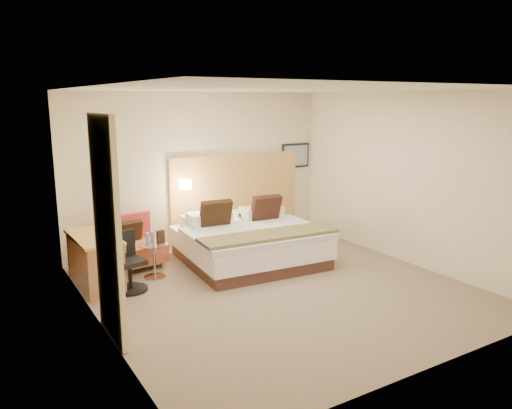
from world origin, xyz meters
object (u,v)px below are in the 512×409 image
bed (249,242)px  side_table (154,259)px  lounge_chair (134,247)px  desk (96,246)px  desk_chair (128,267)px

bed → side_table: size_ratio=3.98×
lounge_chair → side_table: lounge_chair is taller
side_table → desk: (-0.80, 0.09, 0.29)m
bed → desk_chair: (-2.03, -0.22, 0.00)m
bed → side_table: (-1.56, 0.08, -0.05)m
desk → lounge_chair: bearing=37.9°
bed → desk_chair: bearing=-173.7°
lounge_chair → desk_chair: (-0.38, -0.94, 0.01)m
lounge_chair → desk: 0.93m
bed → desk: bearing=175.9°
bed → desk_chair: bed is taller
desk_chair → bed: bearing=6.3°
side_table → bed: bearing=-2.8°
lounge_chair → bed: bearing=-23.6°
desk → desk_chair: 0.56m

